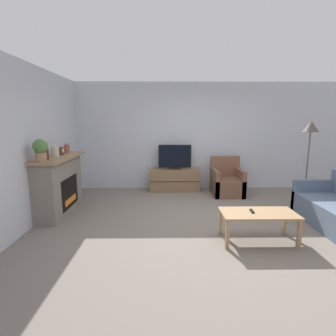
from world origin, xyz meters
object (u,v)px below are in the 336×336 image
Objects in this scene: tv_stand at (175,180)px; coffee_table at (258,216)px; fireplace at (59,184)px; floor_lamp at (310,134)px; mantel_vase_left at (46,154)px; armchair at (227,183)px; tv at (175,158)px; remote at (252,211)px; mantel_vase_right at (67,148)px; mantel_clock at (61,151)px; potted_plant at (40,149)px; mantel_vase_centre_left at (55,151)px.

coffee_table is at bearing -68.69° from tv_stand.
floor_lamp reaches higher than fireplace.
mantel_vase_left reaches higher than fireplace.
tv is at bearing 163.39° from armchair.
remote is 2.50m from floor_lamp.
mantel_vase_right is 2.67m from tv_stand.
remote is at bearing -23.46° from mantel_clock.
potted_plant is 0.21× the size of floor_lamp.
remote is at bearing 160.55° from coffee_table.
fireplace is at bearing 163.35° from remote.
mantel_vase_left reaches higher than tv_stand.
floor_lamp is at bearing 3.67° from fireplace.
potted_plant is 3.44m from remote.
coffee_table is at bearing -20.95° from fireplace.
mantel_vase_left is 3.18m from tv_stand.
potted_plant reaches higher than mantel_clock.
mantel_vase_left reaches higher than remote.
floor_lamp is (1.63, 1.58, 1.05)m from remote.
mantel_vase_right reaches higher than coffee_table.
floor_lamp is at bearing -31.29° from armchair.
remote is 0.09× the size of floor_lamp.
mantel_vase_left is 0.60× the size of potted_plant.
fireplace is 1.46× the size of coffee_table.
potted_plant is (0.02, -0.67, 0.75)m from fireplace.
tv is (2.26, 1.39, -0.34)m from mantel_clock.
potted_plant is at bearing -88.57° from fireplace.
floor_lamp is at bearing -24.93° from tv_stand.
mantel_clock is at bearing -178.16° from floor_lamp.
floor_lamp reaches higher than tv.
mantel_vase_right is 0.55× the size of potted_plant.
tv is (2.26, 1.67, -0.36)m from mantel_vase_centre_left.
mantel_vase_centre_left is 0.59m from mantel_vase_right.
mantel_vase_right reaches higher than armchair.
mantel_vase_left is 0.27× the size of tv.
potted_plant is 0.29× the size of tv_stand.
armchair is (1.23, -0.37, 0.01)m from tv_stand.
armchair is 5.85× the size of remote.
armchair is at bearing -16.61° from tv.
coffee_table is 0.12m from remote.
potted_plant is at bearing 169.50° from coffee_table.
floor_lamp is (1.55, 1.61, 1.11)m from coffee_table.
fireplace reaches higher than tv_stand.
mantel_vase_centre_left reaches higher than coffee_table.
mantel_vase_centre_left is 3.84m from armchair.
mantel_vase_left is at bearing -138.14° from tv_stand.
armchair reaches higher than remote.
coffee_table is at bearing -27.72° from mantel_vase_right.
mantel_vase_centre_left reaches higher than mantel_clock.
mantel_clock is 2.68m from tv.
fireplace is 0.64m from mantel_clock.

